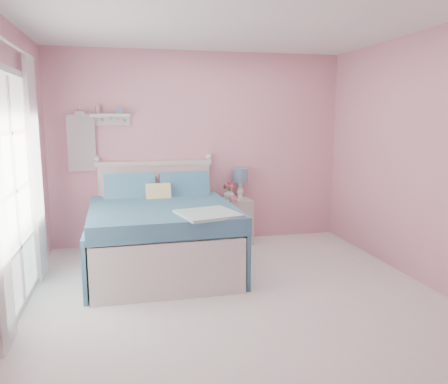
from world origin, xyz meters
name	(u,v)px	position (x,y,z in m)	size (l,w,h in m)	color
floor	(241,305)	(0.00, 0.00, 0.00)	(4.50, 4.50, 0.00)	silver
room_shell	(242,134)	(0.00, 0.00, 1.58)	(4.50, 4.50, 4.50)	pink
bed	(161,233)	(-0.63, 1.25, 0.40)	(1.62, 2.01, 1.15)	silver
nightstand	(235,221)	(0.45, 2.02, 0.31)	(0.42, 0.42, 0.61)	beige
table_lamp	(240,177)	(0.54, 2.11, 0.90)	(0.21, 0.21, 0.41)	white
vase	(229,193)	(0.37, 2.08, 0.69)	(0.15, 0.15, 0.15)	silver
teacup	(233,199)	(0.38, 1.85, 0.65)	(0.09, 0.09, 0.07)	#D08C90
roses	(229,185)	(0.37, 2.07, 0.81)	(0.14, 0.11, 0.12)	#E14C71
wall_shelf	(110,117)	(-1.18, 2.19, 1.73)	(0.50, 0.15, 0.25)	silver
hanging_dress	(81,143)	(-1.55, 2.18, 1.40)	(0.34, 0.03, 0.72)	white
french_door	(14,192)	(-1.97, 0.40, 1.07)	(0.04, 1.32, 2.16)	silver
curtain_far	(36,170)	(-1.92, 1.14, 1.18)	(0.04, 0.40, 2.32)	white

